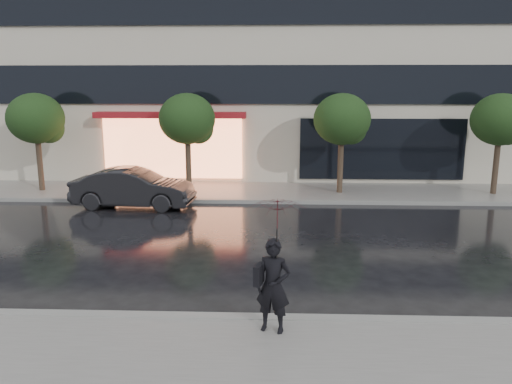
{
  "coord_description": "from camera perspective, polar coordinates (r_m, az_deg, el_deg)",
  "views": [
    {
      "loc": [
        0.42,
        -9.45,
        4.28
      ],
      "look_at": [
        -0.09,
        3.95,
        1.4
      ],
      "focal_mm": 35.0,
      "sensor_mm": 36.0,
      "label": 1
    }
  ],
  "objects": [
    {
      "name": "tree_far_east",
      "position": [
        21.35,
        26.26,
        7.23
      ],
      "size": [
        2.2,
        2.2,
        3.99
      ],
      "color": "#33261C",
      "rests_on": "ground"
    },
    {
      "name": "sidewalk_far",
      "position": [
        20.15,
        0.92,
        0.02
      ],
      "size": [
        60.0,
        3.5,
        0.12
      ],
      "primitive_type": "cube",
      "color": "slate",
      "rests_on": "ground"
    },
    {
      "name": "ground",
      "position": [
        10.38,
        -0.36,
        -12.23
      ],
      "size": [
        120.0,
        120.0,
        0.0
      ],
      "primitive_type": "plane",
      "color": "black",
      "rests_on": "ground"
    },
    {
      "name": "tree_far_west",
      "position": [
        21.65,
        -23.67,
        7.51
      ],
      "size": [
        2.2,
        2.2,
        3.99
      ],
      "color": "#33261C",
      "rests_on": "ground"
    },
    {
      "name": "curb_far",
      "position": [
        18.44,
        0.8,
        -1.08
      ],
      "size": [
        60.0,
        0.25,
        0.14
      ],
      "primitive_type": "cube",
      "color": "gray",
      "rests_on": "ground"
    },
    {
      "name": "tree_mid_east",
      "position": [
        19.7,
        9.96,
        7.98
      ],
      "size": [
        2.2,
        2.2,
        3.99
      ],
      "color": "#33261C",
      "rests_on": "ground"
    },
    {
      "name": "tree_mid_west",
      "position": [
        19.81,
        -7.68,
        8.08
      ],
      "size": [
        2.2,
        2.2,
        3.99
      ],
      "color": "#33261C",
      "rests_on": "ground"
    },
    {
      "name": "pedestrian_with_umbrella",
      "position": [
        8.35,
        2.25,
        -6.08
      ],
      "size": [
        1.17,
        1.18,
        2.35
      ],
      "rotation": [
        0.0,
        0.0,
        -0.27
      ],
      "color": "black",
      "rests_on": "sidewalk_near"
    },
    {
      "name": "curb_near",
      "position": [
        9.45,
        -0.63,
        -14.34
      ],
      "size": [
        60.0,
        0.25,
        0.14
      ],
      "primitive_type": "cube",
      "color": "gray",
      "rests_on": "ground"
    },
    {
      "name": "parked_car",
      "position": [
        18.23,
        -13.84,
        0.44
      ],
      "size": [
        4.35,
        1.79,
        1.4
      ],
      "primitive_type": "imported",
      "rotation": [
        0.0,
        0.0,
        1.5
      ],
      "color": "black",
      "rests_on": "ground"
    }
  ]
}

